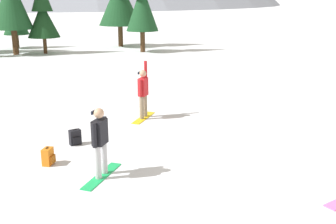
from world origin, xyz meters
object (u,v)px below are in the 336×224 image
(snowboarder_midground, at_px, (100,141))
(backpack_orange, at_px, (48,157))
(snowboarder_background, at_px, (143,92))
(pine_tree_broad, at_px, (15,14))
(pine_tree_tall, at_px, (42,13))
(backpack_black, at_px, (75,137))

(snowboarder_midground, bearing_deg, backpack_orange, 124.58)
(snowboarder_midground, distance_m, snowboarder_background, 4.89)
(pine_tree_broad, bearing_deg, snowboarder_midground, -96.09)
(snowboarder_background, height_order, pine_tree_tall, pine_tree_tall)
(backpack_orange, distance_m, backpack_black, 1.52)
(pine_tree_broad, bearing_deg, pine_tree_tall, -74.55)
(backpack_orange, relative_size, pine_tree_tall, 0.09)
(snowboarder_midground, distance_m, pine_tree_broad, 26.70)
(backpack_orange, distance_m, pine_tree_tall, 21.61)
(backpack_black, distance_m, pine_tree_broad, 24.32)
(backpack_orange, bearing_deg, pine_tree_tall, 76.68)
(snowboarder_midground, bearing_deg, backpack_black, 87.20)
(snowboarder_background, bearing_deg, snowboarder_midground, -127.95)
(snowboarder_midground, relative_size, backpack_black, 3.59)
(pine_tree_tall, bearing_deg, backpack_orange, -103.32)
(snowboarder_background, relative_size, backpack_orange, 4.20)
(backpack_black, bearing_deg, snowboarder_midground, -92.80)
(snowboarder_midground, xyz_separation_m, snowboarder_background, (3.01, 3.86, 0.04))
(backpack_black, bearing_deg, backpack_orange, -133.61)
(backpack_black, relative_size, pine_tree_tall, 0.09)
(snowboarder_background, xyz_separation_m, backpack_black, (-2.89, -1.41, -0.72))
(snowboarder_midground, height_order, pine_tree_tall, pine_tree_tall)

